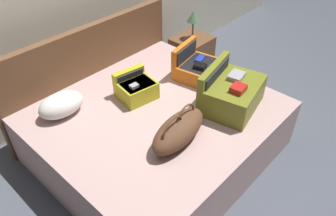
% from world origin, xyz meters
% --- Properties ---
extents(ground_plane, '(12.00, 12.00, 0.00)m').
position_xyz_m(ground_plane, '(0.00, 0.00, 0.00)').
color(ground_plane, '#4C515B').
extents(bed, '(1.97, 1.78, 0.51)m').
position_xyz_m(bed, '(0.00, 0.40, 0.25)').
color(bed, '#BC9993').
rests_on(bed, ground).
extents(headboard, '(2.01, 0.08, 1.01)m').
position_xyz_m(headboard, '(0.00, 1.33, 0.51)').
color(headboard, brown).
rests_on(headboard, ground).
extents(hard_case_large, '(0.63, 0.54, 0.37)m').
position_xyz_m(hard_case_large, '(0.49, -0.04, 0.66)').
color(hard_case_large, olive).
rests_on(hard_case_large, bed).
extents(hard_case_medium, '(0.48, 0.43, 0.31)m').
position_xyz_m(hard_case_medium, '(0.68, 0.51, 0.61)').
color(hard_case_medium, '#D16619').
rests_on(hard_case_medium, bed).
extents(hard_case_small, '(0.36, 0.34, 0.24)m').
position_xyz_m(hard_case_small, '(0.02, 0.68, 0.61)').
color(hard_case_small, gold).
rests_on(hard_case_small, bed).
extents(duffel_bag, '(0.62, 0.33, 0.29)m').
position_xyz_m(duffel_bag, '(-0.15, 0.01, 0.62)').
color(duffel_bag, brown).
rests_on(duffel_bag, bed).
extents(pillow_near_headboard, '(0.42, 0.29, 0.20)m').
position_xyz_m(pillow_near_headboard, '(-0.59, 0.97, 0.61)').
color(pillow_near_headboard, white).
rests_on(pillow_near_headboard, bed).
extents(nightstand, '(0.44, 0.40, 0.53)m').
position_xyz_m(nightstand, '(1.27, 1.04, 0.27)').
color(nightstand, brown).
rests_on(nightstand, ground).
extents(table_lamp, '(0.14, 0.14, 0.34)m').
position_xyz_m(table_lamp, '(1.27, 1.04, 0.78)').
color(table_lamp, '#3F3833').
rests_on(table_lamp, nightstand).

